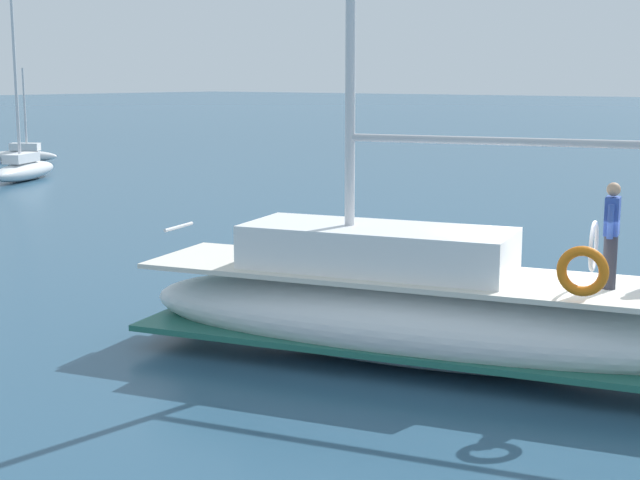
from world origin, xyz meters
name	(u,v)px	position (x,y,z in m)	size (l,w,h in m)	color
ground_plane	(553,366)	(0.00, 0.00, 0.00)	(400.00, 400.00, 0.00)	#284C66
main_sailboat	(415,307)	(-1.20, 1.86, 0.91)	(4.77, 9.89, 13.69)	white
moored_sloop_far	(22,154)	(16.63, 37.72, 0.43)	(2.89, 3.73, 5.01)	white
moored_catamaran	(24,168)	(11.21, 29.85, 0.57)	(5.06, 3.44, 8.35)	silver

